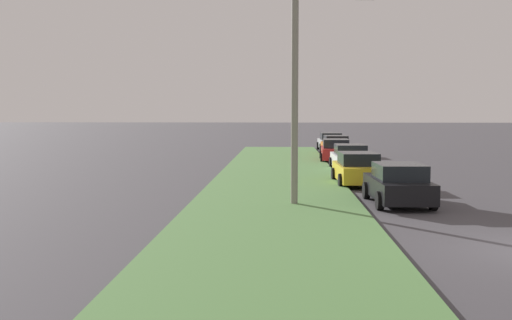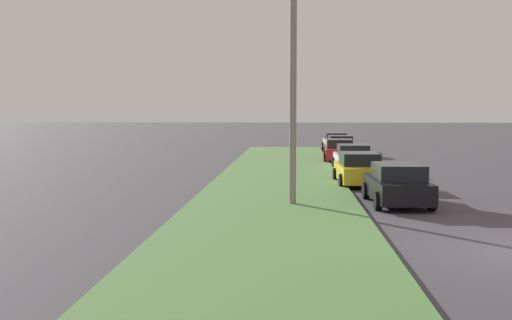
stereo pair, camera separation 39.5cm
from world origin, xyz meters
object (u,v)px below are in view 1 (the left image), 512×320
(parked_car_black, at_px, (398,184))
(parked_car_yellow, at_px, (358,169))
(parked_car_red, at_px, (336,151))
(parked_car_silver, at_px, (330,142))
(streetlight, at_px, (305,80))
(parked_car_orange, at_px, (335,146))
(parked_car_white, at_px, (350,158))

(parked_car_black, relative_size, parked_car_yellow, 1.00)
(parked_car_black, distance_m, parked_car_yellow, 5.82)
(parked_car_red, xyz_separation_m, parked_car_silver, (11.19, -0.51, 0.00))
(parked_car_yellow, height_order, streetlight, streetlight)
(parked_car_yellow, relative_size, parked_car_silver, 1.00)
(parked_car_red, xyz_separation_m, parked_car_orange, (5.67, -0.46, 0.00))
(parked_car_black, xyz_separation_m, parked_car_white, (12.27, 0.41, 0.00))
(parked_car_yellow, bearing_deg, parked_car_orange, -3.50)
(parked_car_black, bearing_deg, parked_car_white, -0.02)
(parked_car_silver, bearing_deg, parked_car_yellow, 177.02)
(parked_car_yellow, relative_size, parked_car_white, 1.01)
(parked_car_white, bearing_deg, streetlight, 166.52)
(parked_car_silver, bearing_deg, parked_car_red, 175.81)
(parked_car_white, bearing_deg, parked_car_silver, -1.44)
(parked_car_black, height_order, parked_car_red, same)
(parked_car_red, height_order, parked_car_orange, same)
(parked_car_white, distance_m, parked_car_silver, 17.35)
(parked_car_red, distance_m, streetlight, 19.64)
(parked_car_orange, relative_size, parked_car_silver, 1.00)
(parked_car_black, height_order, parked_car_white, same)
(parked_car_orange, height_order, streetlight, streetlight)
(streetlight, bearing_deg, parked_car_orange, -7.25)
(parked_car_yellow, relative_size, parked_car_red, 1.00)
(parked_car_black, distance_m, parked_car_orange, 24.10)
(parked_car_black, distance_m, streetlight, 5.03)
(parked_car_red, bearing_deg, parked_car_yellow, -178.04)
(parked_car_red, bearing_deg, parked_car_white, -175.22)
(parked_car_yellow, distance_m, parked_car_red, 12.66)
(parked_car_yellow, xyz_separation_m, streetlight, (-6.45, 2.61, 3.67))
(parked_car_white, relative_size, parked_car_orange, 0.99)
(parked_car_black, relative_size, streetlight, 0.58)
(parked_car_silver, distance_m, streetlight, 30.68)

